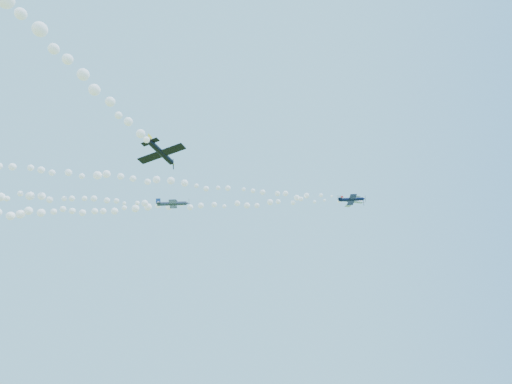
# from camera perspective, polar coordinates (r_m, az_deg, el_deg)

# --- Properties ---
(plane_white) EXTENTS (6.18, 6.55, 1.94)m
(plane_white) POSITION_cam_1_polar(r_m,az_deg,el_deg) (104.74, 12.70, -1.19)
(plane_white) COLOR silver
(smoke_trail_white) EXTENTS (80.09, 29.01, 2.70)m
(smoke_trail_white) POSITION_cam_1_polar(r_m,az_deg,el_deg) (95.71, -12.10, 1.30)
(smoke_trail_white) COLOR white
(plane_navy) EXTENTS (6.69, 6.96, 1.99)m
(plane_navy) POSITION_cam_1_polar(r_m,az_deg,el_deg) (101.06, 12.62, -0.96)
(plane_navy) COLOR #0B1133
(smoke_trail_navy) EXTENTS (87.17, 4.90, 2.65)m
(smoke_trail_navy) POSITION_cam_1_polar(r_m,az_deg,el_deg) (104.49, -12.93, -2.01)
(smoke_trail_navy) COLOR white
(plane_grey) EXTENTS (7.26, 7.52, 2.43)m
(plane_grey) POSITION_cam_1_polar(r_m,az_deg,el_deg) (93.32, -11.03, -1.52)
(plane_grey) COLOR #373B50
(plane_black) EXTENTS (7.37, 6.98, 2.07)m
(plane_black) POSITION_cam_1_polar(r_m,az_deg,el_deg) (63.49, -12.50, 5.11)
(plane_black) COLOR black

